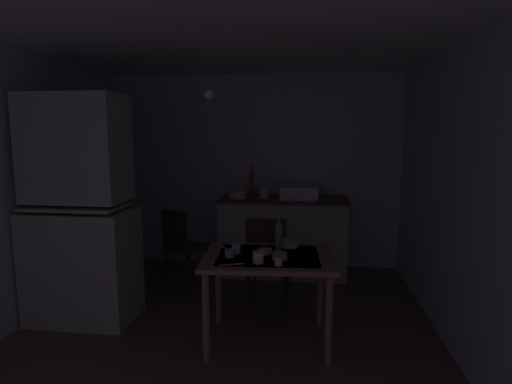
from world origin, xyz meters
The scene contains 25 objects.
ground_plane centered at (0.00, 0.00, 0.00)m, with size 4.76×4.76×0.00m, color brown.
wall_back centered at (0.00, 1.93, 1.21)m, with size 3.74×0.10×2.42m, color silver.
wall_left centered at (-1.87, 0.00, 1.21)m, with size 0.10×3.86×2.42m, color silver.
wall_right centered at (1.87, 0.00, 1.21)m, with size 0.10×3.86×2.42m, color silver.
ceiling_slab centered at (0.00, 0.00, 2.47)m, with size 3.74×3.86×0.10m, color silver.
hutch_cabinet centered at (-1.34, 0.08, 0.96)m, with size 0.92×0.58×2.04m.
counter_cabinet centered at (0.40, 1.56, 0.46)m, with size 1.52×0.64×0.92m.
sink_basin centered at (0.59, 1.56, 1.00)m, with size 0.44×0.34×0.15m.
hand_pump centered at (0.01, 1.60, 1.09)m, with size 0.05×0.27×0.39m.
mixing_bowl_counter centered at (-0.15, 1.51, 0.97)m, with size 0.21×0.21×0.09m, color beige.
stoneware_crock centered at (0.17, 1.54, 1.00)m, with size 0.13×0.13×0.14m, color beige.
dining_table centered at (0.38, -0.14, 0.63)m, with size 1.08×0.83×0.74m.
chair_far_side centered at (0.32, 0.47, 0.48)m, with size 0.42×0.42×0.93m.
chair_by_counter centered at (-0.67, 0.96, 0.47)m, with size 0.55×0.55×0.88m.
serving_bowl_wide centered at (0.48, -0.23, 0.76)m, with size 0.12×0.12×0.06m, color tan.
soup_bowl_small centered at (0.35, -0.09, 0.75)m, with size 0.12×0.12×0.04m, color beige.
sauce_dish centered at (0.53, 0.14, 0.76)m, with size 0.17×0.17×0.06m, color beige.
mug_tall centered at (0.08, -0.22, 0.77)m, with size 0.07×0.07×0.06m, color #9EB2C6.
teacup_mint centered at (0.32, -0.34, 0.78)m, with size 0.09×0.09×0.09m, color white.
mug_dark centered at (0.12, -0.11, 0.78)m, with size 0.07×0.07×0.08m, color #ADD1C1.
teacup_cream centered at (0.48, -0.38, 0.77)m, with size 0.06×0.06×0.06m, color #ADD1C1.
glass_bottle centered at (0.45, -0.01, 0.86)m, with size 0.06×0.06×0.30m.
table_knife centered at (0.13, -0.41, 0.74)m, with size 0.19×0.02×0.01m, color silver.
teaspoon_near_bowl centered at (-0.03, 0.05, 0.74)m, with size 0.15×0.02×0.01m, color beige.
pendant_bulb centered at (-0.11, -0.02, 2.01)m, with size 0.08×0.08×0.08m, color #F9EFCC.
Camera 1 is at (0.68, -3.35, 1.74)m, focal length 29.19 mm.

